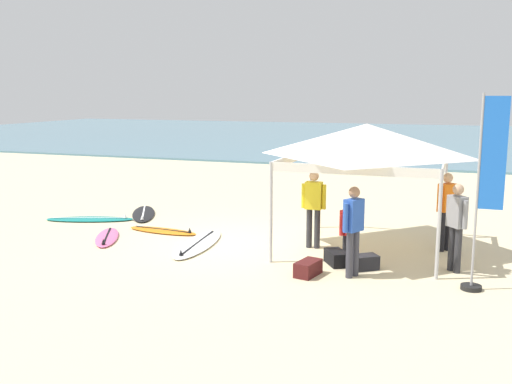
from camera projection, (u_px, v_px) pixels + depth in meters
name	position (u px, v px, depth m)	size (l,w,h in m)	color
ground_plane	(237.00, 244.00, 13.17)	(80.00, 80.00, 0.00)	beige
sea	(395.00, 138.00, 43.03)	(80.00, 36.00, 0.10)	#568499
canopy_tent	(366.00, 141.00, 12.30)	(3.34, 3.34, 2.75)	#B7B7BC
surfboard_pink	(107.00, 237.00, 13.62)	(1.33, 1.89, 0.19)	pink
surfboard_teal	(90.00, 219.00, 15.56)	(2.42, 1.38, 0.19)	#19847F
surfboard_orange	(163.00, 231.00, 14.26)	(1.93, 0.67, 0.19)	orange
surfboard_black	(144.00, 214.00, 16.25)	(1.60, 2.28, 0.19)	black
surfboard_white	(198.00, 244.00, 13.02)	(0.97, 2.65, 0.19)	white
person_orange	(446.00, 206.00, 12.42)	(0.40, 0.44, 1.71)	black
person_grey	(456.00, 221.00, 10.97)	(0.40, 0.44, 1.71)	#2D2D33
person_yellow	(314.00, 204.00, 12.66)	(0.55, 0.22, 1.71)	#2D2D33
person_blue	(353.00, 225.00, 10.65)	(0.36, 0.50, 1.71)	#383842
person_red	(349.00, 224.00, 12.18)	(0.38, 0.48, 1.20)	black
banner_flag	(484.00, 202.00, 9.80)	(0.60, 0.36, 3.40)	#99999E
gear_bag_near_tent	(362.00, 262.00, 11.25)	(0.60, 0.32, 0.28)	#232328
gear_bag_by_pole	(336.00, 258.00, 11.56)	(0.60, 0.32, 0.28)	black
gear_bag_on_sand	(308.00, 268.00, 10.87)	(0.60, 0.32, 0.28)	#4C1919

